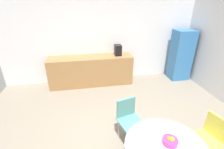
{
  "coord_description": "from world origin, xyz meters",
  "views": [
    {
      "loc": [
        -0.54,
        -2.01,
        2.51
      ],
      "look_at": [
        0.04,
        1.22,
        0.95
      ],
      "focal_mm": 26.16,
      "sensor_mm": 36.0,
      "label": 1
    }
  ],
  "objects_px": {
    "locker_cabinet": "(181,55)",
    "fruit_bowl": "(170,141)",
    "chair_teal": "(128,115)",
    "mug_white": "(118,54)",
    "chair_yellow": "(211,134)",
    "coffee_maker": "(118,50)"
  },
  "relations": [
    {
      "from": "locker_cabinet",
      "to": "fruit_bowl",
      "type": "relative_size",
      "value": 7.73
    },
    {
      "from": "chair_teal",
      "to": "mug_white",
      "type": "relative_size",
      "value": 6.43
    },
    {
      "from": "chair_yellow",
      "to": "locker_cabinet",
      "type": "bearing_deg",
      "value": 68.09
    },
    {
      "from": "locker_cabinet",
      "to": "chair_yellow",
      "type": "relative_size",
      "value": 1.94
    },
    {
      "from": "locker_cabinet",
      "to": "mug_white",
      "type": "xyz_separation_m",
      "value": [
        -2.06,
        0.05,
        0.14
      ]
    },
    {
      "from": "locker_cabinet",
      "to": "fruit_bowl",
      "type": "xyz_separation_m",
      "value": [
        -2.04,
        -3.13,
        -0.04
      ]
    },
    {
      "from": "locker_cabinet",
      "to": "chair_teal",
      "type": "relative_size",
      "value": 1.94
    },
    {
      "from": "mug_white",
      "to": "fruit_bowl",
      "type": "bearing_deg",
      "value": -89.61
    },
    {
      "from": "chair_yellow",
      "to": "coffee_maker",
      "type": "height_order",
      "value": "coffee_maker"
    },
    {
      "from": "locker_cabinet",
      "to": "chair_yellow",
      "type": "bearing_deg",
      "value": -111.91
    },
    {
      "from": "mug_white",
      "to": "coffee_maker",
      "type": "xyz_separation_m",
      "value": [
        -0.01,
        0.05,
        0.11
      ]
    },
    {
      "from": "fruit_bowl",
      "to": "coffee_maker",
      "type": "bearing_deg",
      "value": 90.54
    },
    {
      "from": "mug_white",
      "to": "coffee_maker",
      "type": "height_order",
      "value": "coffee_maker"
    },
    {
      "from": "chair_yellow",
      "to": "coffee_maker",
      "type": "bearing_deg",
      "value": 106.46
    },
    {
      "from": "locker_cabinet",
      "to": "chair_teal",
      "type": "height_order",
      "value": "locker_cabinet"
    },
    {
      "from": "locker_cabinet",
      "to": "mug_white",
      "type": "distance_m",
      "value": 2.07
    },
    {
      "from": "chair_yellow",
      "to": "fruit_bowl",
      "type": "relative_size",
      "value": 3.98
    },
    {
      "from": "coffee_maker",
      "to": "mug_white",
      "type": "bearing_deg",
      "value": -79.85
    },
    {
      "from": "chair_teal",
      "to": "fruit_bowl",
      "type": "height_order",
      "value": "same"
    },
    {
      "from": "chair_teal",
      "to": "coffee_maker",
      "type": "xyz_separation_m",
      "value": [
        0.29,
        2.34,
        0.54
      ]
    },
    {
      "from": "locker_cabinet",
      "to": "fruit_bowl",
      "type": "distance_m",
      "value": 3.74
    },
    {
      "from": "fruit_bowl",
      "to": "coffee_maker",
      "type": "distance_m",
      "value": 3.25
    }
  ]
}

